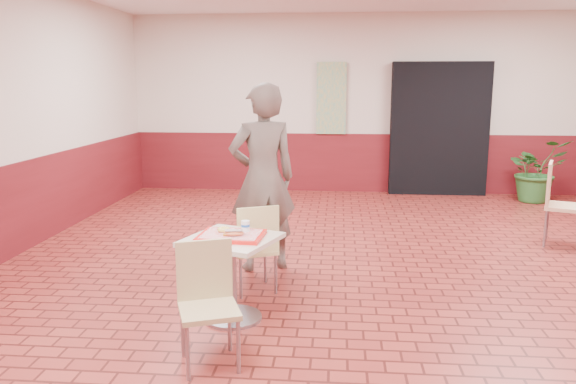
# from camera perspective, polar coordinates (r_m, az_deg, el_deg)

# --- Properties ---
(room_shell) EXTENTS (8.01, 10.01, 3.01)m
(room_shell) POSITION_cam_1_polar(r_m,az_deg,el_deg) (4.71, 10.84, 6.38)
(room_shell) COLOR maroon
(room_shell) RESTS_ON ground
(wainscot_band) EXTENTS (8.00, 10.00, 1.00)m
(wainscot_band) POSITION_cam_1_polar(r_m,az_deg,el_deg) (4.89, 10.42, -5.37)
(wainscot_band) COLOR #571015
(wainscot_band) RESTS_ON ground
(corridor_doorway) EXTENTS (1.60, 0.22, 2.20)m
(corridor_doorway) POSITION_cam_1_polar(r_m,az_deg,el_deg) (9.73, 15.10, 6.19)
(corridor_doorway) COLOR black
(corridor_doorway) RESTS_ON ground
(promo_poster) EXTENTS (0.50, 0.03, 1.20)m
(promo_poster) POSITION_cam_1_polar(r_m,az_deg,el_deg) (9.62, 4.42, 9.47)
(promo_poster) COLOR gray
(promo_poster) RESTS_ON wainscot_band
(main_table) EXTENTS (0.64, 0.64, 0.68)m
(main_table) POSITION_cam_1_polar(r_m,az_deg,el_deg) (4.49, -5.72, -7.33)
(main_table) COLOR beige
(main_table) RESTS_ON ground
(chair_main_front) EXTENTS (0.49, 0.49, 0.82)m
(chair_main_front) POSITION_cam_1_polar(r_m,az_deg,el_deg) (3.86, -8.21, -10.47)
(chair_main_front) COLOR tan
(chair_main_front) RESTS_ON ground
(chair_main_back) EXTENTS (0.50, 0.50, 0.82)m
(chair_main_back) POSITION_cam_1_polar(r_m,az_deg,el_deg) (5.02, -3.36, -5.30)
(chair_main_back) COLOR #D6CA80
(chair_main_back) RESTS_ON ground
(customer) EXTENTS (0.80, 0.68, 1.87)m
(customer) POSITION_cam_1_polar(r_m,az_deg,el_deg) (5.58, -2.58, 1.42)
(customer) COLOR brown
(customer) RESTS_ON ground
(serving_tray) EXTENTS (0.49, 0.38, 0.03)m
(serving_tray) POSITION_cam_1_polar(r_m,az_deg,el_deg) (4.42, -5.78, -4.42)
(serving_tray) COLOR red
(serving_tray) RESTS_ON main_table
(ring_donut) EXTENTS (0.13, 0.13, 0.03)m
(ring_donut) POSITION_cam_1_polar(r_m,az_deg,el_deg) (4.48, -6.55, -3.80)
(ring_donut) COLOR #EBCB55
(ring_donut) RESTS_ON serving_tray
(long_john_donut) EXTENTS (0.17, 0.10, 0.05)m
(long_john_donut) POSITION_cam_1_polar(r_m,az_deg,el_deg) (4.34, -5.55, -4.17)
(long_john_donut) COLOR #DF7341
(long_john_donut) RESTS_ON serving_tray
(paper_cup) EXTENTS (0.07, 0.07, 0.09)m
(paper_cup) POSITION_cam_1_polar(r_m,az_deg,el_deg) (4.46, -4.35, -3.45)
(paper_cup) COLOR white
(paper_cup) RESTS_ON serving_tray
(chair_second_left) EXTENTS (0.58, 0.58, 0.96)m
(chair_second_left) POSITION_cam_1_polar(r_m,az_deg,el_deg) (7.21, 25.83, -0.68)
(chair_second_left) COLOR #DCB184
(chair_second_left) RESTS_ON ground
(potted_plant) EXTENTS (1.10, 1.03, 1.00)m
(potted_plant) POSITION_cam_1_polar(r_m,az_deg,el_deg) (9.69, 23.90, 2.02)
(potted_plant) COLOR #286126
(potted_plant) RESTS_ON ground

